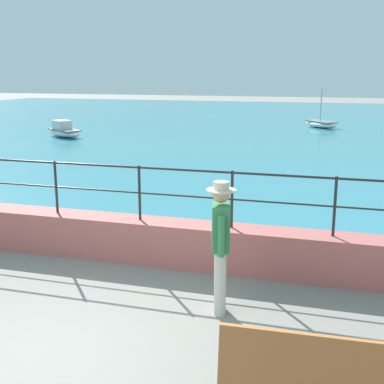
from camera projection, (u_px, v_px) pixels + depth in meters
ground_plane at (31, 361)px, 5.55m from camera, size 120.00×120.00×0.00m
promenade_wall at (141, 240)px, 8.46m from camera, size 20.00×0.56×0.70m
railing at (139, 183)px, 8.24m from camera, size 18.44×0.04×0.90m
lake_water at (287, 125)px, 29.66m from camera, size 64.00×44.32×0.06m
person_walking at (221, 241)px, 6.46m from camera, size 0.38×0.55×1.75m
boat_1 at (64, 131)px, 23.97m from camera, size 2.43×1.98×0.76m
boat_2 at (321, 124)px, 27.90m from camera, size 2.21×2.31×2.08m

